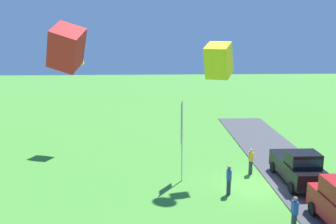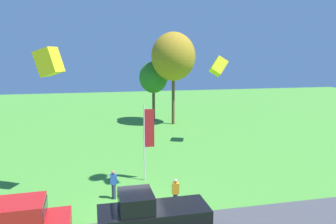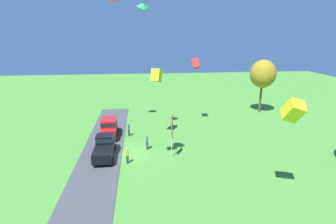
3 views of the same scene
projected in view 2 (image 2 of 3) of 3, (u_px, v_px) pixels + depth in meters
ground_plane at (139, 214)px, 17.12m from camera, size 120.00×120.00×0.00m
car_pickup_by_flagpole at (149, 214)px, 14.74m from camera, size 5.01×2.07×2.14m
person_on_lawn at (114, 184)px, 18.80m from camera, size 0.36×0.24×1.71m
person_beside_suv at (27, 209)px, 15.76m from camera, size 0.36×0.24×1.71m
person_watching_sky at (175, 194)px, 17.51m from camera, size 0.36×0.24×1.71m
tree_center_back at (153, 78)px, 40.79m from camera, size 3.55×3.55×7.49m
tree_lone_near at (173, 57)px, 38.49m from camera, size 5.19×5.19×10.96m
flag_banner at (148, 133)px, 21.33m from camera, size 0.71×0.08×5.03m
kite_box_trailing_tail at (219, 66)px, 29.80m from camera, size 1.78×1.51×2.00m
kite_box_low_drifter at (49, 62)px, 18.20m from camera, size 1.70×1.53×1.67m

